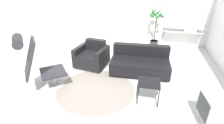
{
  "coord_description": "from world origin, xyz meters",
  "views": [
    {
      "loc": [
        1.1,
        -3.56,
        2.35
      ],
      "look_at": [
        0.31,
        0.03,
        0.55
      ],
      "focal_mm": 28.0,
      "sensor_mm": 36.0,
      "label": 1
    }
  ],
  "objects": [
    {
      "name": "lounge_chair",
      "position": [
        -1.25,
        -0.6,
        0.75
      ],
      "size": [
        1.07,
        1.01,
        1.3
      ],
      "rotation": [
        0.0,
        0.0,
        -0.89
      ],
      "color": "#BCBCC1",
      "rests_on": "ground_plane"
    },
    {
      "name": "wall_back",
      "position": [
        -0.0,
        3.07,
        1.4
      ],
      "size": [
        12.0,
        0.09,
        2.8
      ],
      "color": "white",
      "rests_on": "ground_plane"
    },
    {
      "name": "armchair_red",
      "position": [
        -0.44,
        0.78,
        0.28
      ],
      "size": [
        0.93,
        0.9,
        0.72
      ],
      "rotation": [
        0.0,
        0.0,
        2.99
      ],
      "color": "silver",
      "rests_on": "ground_plane"
    },
    {
      "name": "potted_plant",
      "position": [
        1.28,
        2.62,
        0.7
      ],
      "size": [
        0.53,
        0.55,
        1.54
      ],
      "color": "#333338",
      "rests_on": "ground_plane"
    },
    {
      "name": "ground_plane",
      "position": [
        0.0,
        0.0,
        0.0
      ],
      "size": [
        12.0,
        12.0,
        0.0
      ],
      "primitive_type": "plane",
      "color": "silver"
    },
    {
      "name": "crt_television",
      "position": [
        2.29,
        -0.96,
        0.33
      ],
      "size": [
        0.47,
        0.52,
        0.58
      ],
      "rotation": [
        0.0,
        0.0,
        1.7
      ],
      "color": "#B7B7B7",
      "rests_on": "ground_plane"
    },
    {
      "name": "round_rug",
      "position": [
        0.01,
        -0.37,
        0.0
      ],
      "size": [
        1.81,
        1.81,
        0.01
      ],
      "color": "gray",
      "rests_on": "ground_plane"
    },
    {
      "name": "shelf_unit",
      "position": [
        2.41,
        2.82,
        0.74
      ],
      "size": [
        1.31,
        0.28,
        1.79
      ],
      "color": "#BCBCC1",
      "rests_on": "ground_plane"
    },
    {
      "name": "couch_low",
      "position": [
        0.93,
        0.71,
        0.25
      ],
      "size": [
        1.55,
        0.89,
        0.69
      ],
      "rotation": [
        0.0,
        0.0,
        3.18
      ],
      "color": "black",
      "rests_on": "ground_plane"
    },
    {
      "name": "side_table",
      "position": [
        1.19,
        -0.49,
        0.4
      ],
      "size": [
        0.44,
        0.44,
        0.44
      ],
      "color": "black",
      "rests_on": "ground_plane"
    }
  ]
}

